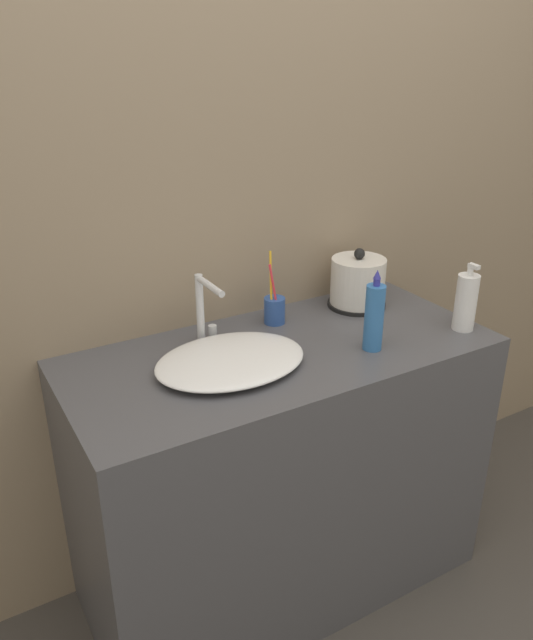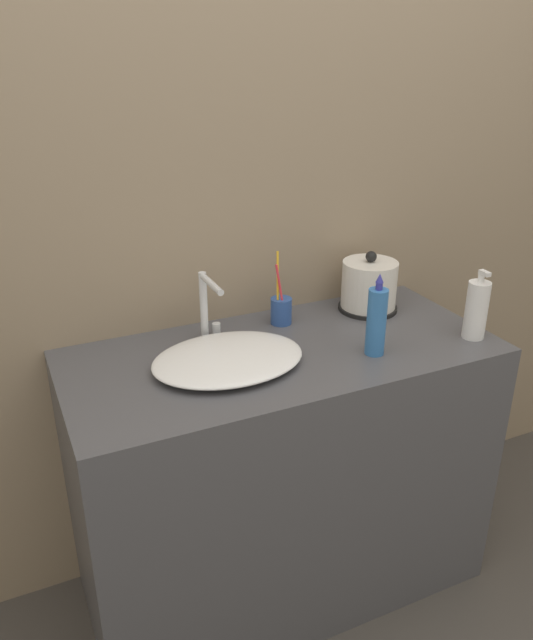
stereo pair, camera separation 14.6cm
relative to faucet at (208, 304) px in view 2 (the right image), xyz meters
The scene contains 8 objects.
wall_back 0.42m from the faucet, 42.35° to the left, with size 6.00×0.04×2.60m.
vanity_counter 0.57m from the faucet, 40.70° to the right, with size 1.19×0.54×0.83m.
sink_basin 0.19m from the faucet, 91.75° to the right, with size 0.40×0.30×0.04m.
faucet is the anchor object (origin of this frame).
electric_kettle 0.53m from the faucet, ahead, with size 0.18×0.18×0.19m.
toothbrush_cup 0.25m from the faucet, ahead, with size 0.06×0.06×0.22m.
lotion_bottle 0.75m from the faucet, 22.96° to the right, with size 0.06×0.06×0.20m.
shampoo_bottle 0.46m from the faucet, 34.50° to the right, with size 0.05×0.05×0.23m.
Camera 2 is at (-0.68, -1.09, 1.60)m, focal length 35.00 mm.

